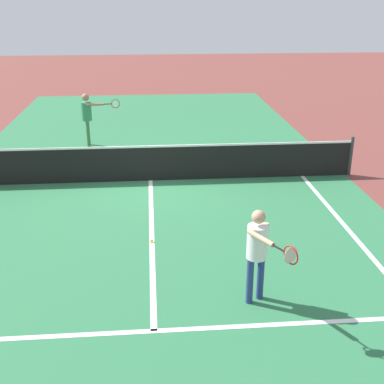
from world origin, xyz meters
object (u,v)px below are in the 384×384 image
Objects in this scene: player_near at (258,247)px; player_far at (88,114)px; net at (150,163)px; tennis_ball_mid_court at (151,241)px.

player_far reaches higher than player_near.
tennis_ball_mid_court is at bearing -90.17° from net.
tennis_ball_mid_court is (-1.65, 2.19, -0.94)m from player_near.
player_far is 25.66× the size of tennis_ball_mid_court.
net is 6.44× the size of player_far.
player_far is at bearing 105.34° from tennis_ball_mid_court.
player_near is at bearing -68.82° from player_far.
player_far is (-3.58, 9.23, 0.08)m from player_near.
player_near is 23.93× the size of tennis_ball_mid_court.
player_far reaches higher than tennis_ball_mid_court.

